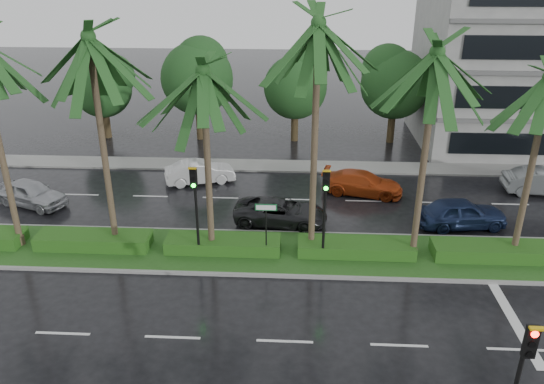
# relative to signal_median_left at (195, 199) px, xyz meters

# --- Properties ---
(ground) EXTENTS (120.00, 120.00, 0.00)m
(ground) POSITION_rel_signal_median_left_xyz_m (4.00, -0.30, -3.00)
(ground) COLOR black
(ground) RESTS_ON ground
(far_sidewalk) EXTENTS (40.00, 2.00, 0.12)m
(far_sidewalk) POSITION_rel_signal_median_left_xyz_m (4.00, 11.70, -2.94)
(far_sidewalk) COLOR slate
(far_sidewalk) RESTS_ON ground
(median) EXTENTS (36.00, 4.00, 0.15)m
(median) POSITION_rel_signal_median_left_xyz_m (4.00, 0.70, -2.92)
(median) COLOR gray
(median) RESTS_ON ground
(hedge) EXTENTS (35.20, 1.40, 0.60)m
(hedge) POSITION_rel_signal_median_left_xyz_m (4.00, 0.70, -2.55)
(hedge) COLOR #234B15
(hedge) RESTS_ON median
(lane_markings) EXTENTS (34.00, 13.06, 0.01)m
(lane_markings) POSITION_rel_signal_median_left_xyz_m (7.04, -0.73, -2.99)
(lane_markings) COLOR silver
(lane_markings) RESTS_ON ground
(palm_row) EXTENTS (26.30, 4.20, 10.77)m
(palm_row) POSITION_rel_signal_median_left_xyz_m (2.75, 0.72, 5.44)
(palm_row) COLOR #463528
(palm_row) RESTS_ON median
(signal_median_left) EXTENTS (0.34, 0.42, 4.36)m
(signal_median_left) POSITION_rel_signal_median_left_xyz_m (0.00, 0.00, 0.00)
(signal_median_left) COLOR black
(signal_median_left) RESTS_ON median
(signal_median_right) EXTENTS (0.34, 0.42, 4.36)m
(signal_median_right) POSITION_rel_signal_median_left_xyz_m (5.50, 0.00, 0.00)
(signal_median_right) COLOR black
(signal_median_right) RESTS_ON median
(street_sign) EXTENTS (0.95, 0.09, 2.60)m
(street_sign) POSITION_rel_signal_median_left_xyz_m (3.00, 0.18, -0.87)
(street_sign) COLOR black
(street_sign) RESTS_ON median
(bg_trees) EXTENTS (32.29, 5.15, 7.44)m
(bg_trees) POSITION_rel_signal_median_left_xyz_m (3.84, 17.29, 1.36)
(bg_trees) COLOR #312816
(bg_trees) RESTS_ON ground
(building) EXTENTS (16.00, 10.00, 12.00)m
(building) POSITION_rel_signal_median_left_xyz_m (21.00, 17.70, 3.00)
(building) COLOR gray
(building) RESTS_ON ground
(car_silver) EXTENTS (3.05, 4.46, 1.41)m
(car_silver) POSITION_rel_signal_median_left_xyz_m (-10.11, 5.23, -2.29)
(car_silver) COLOR #A0A2A7
(car_silver) RESTS_ON ground
(car_white) EXTENTS (2.64, 4.34, 1.35)m
(car_white) POSITION_rel_signal_median_left_xyz_m (-1.53, 8.86, -2.32)
(car_white) COLOR #BDBDBD
(car_white) RESTS_ON ground
(car_darkgrey) EXTENTS (2.60, 4.87, 1.30)m
(car_darkgrey) POSITION_rel_signal_median_left_xyz_m (3.50, 3.75, -2.35)
(car_darkgrey) COLOR black
(car_darkgrey) RESTS_ON ground
(car_red) EXTENTS (2.77, 4.81, 1.31)m
(car_red) POSITION_rel_signal_median_left_xyz_m (8.00, 7.72, -2.34)
(car_red) COLOR #A63812
(car_red) RESTS_ON ground
(car_blue) EXTENTS (2.39, 4.61, 1.50)m
(car_blue) POSITION_rel_signal_median_left_xyz_m (12.50, 3.90, -2.25)
(car_blue) COLOR #162244
(car_blue) RESTS_ON ground
(car_grey) EXTENTS (1.80, 4.49, 1.45)m
(car_grey) POSITION_rel_signal_median_left_xyz_m (18.31, 8.29, -2.27)
(car_grey) COLOR slate
(car_grey) RESTS_ON ground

